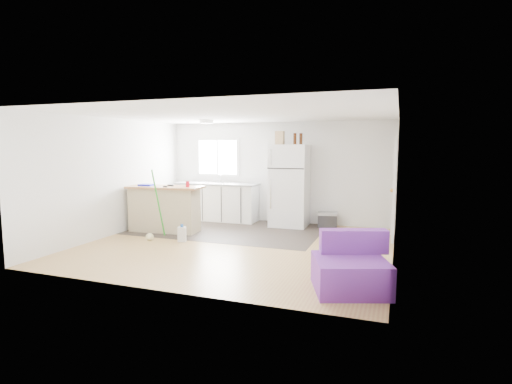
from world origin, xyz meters
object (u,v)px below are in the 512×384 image
kitchen_cabinets (217,201)px  peninsula (165,209)px  cardboard_box (280,138)px  bottle_right (301,139)px  cooler (327,220)px  refrigerator (290,186)px  mop (152,229)px  cleaner_jug (182,234)px  bottle_left (295,139)px  blue_tray (146,185)px  red_cup (188,184)px  purple_seat (351,269)px

kitchen_cabinets → peninsula: kitchen_cabinets is taller
kitchen_cabinets → cardboard_box: bearing=-5.4°
bottle_right → cardboard_box: bearing=-173.9°
cooler → cardboard_box: cardboard_box is taller
refrigerator → cooler: size_ratio=3.84×
cooler → mop: mop is taller
refrigerator → cooler: (0.85, 0.14, -0.76)m
cleaner_jug → mop: (-0.62, -0.09, 0.08)m
refrigerator → mop: bearing=-134.9°
cleaner_jug → cooler: bearing=25.1°
kitchen_cabinets → bottle_left: (2.01, -0.19, 1.52)m
blue_tray → cardboard_box: size_ratio=1.00×
refrigerator → red_cup: size_ratio=15.58×
cardboard_box → bottle_right: (0.48, 0.05, -0.02)m
purple_seat → refrigerator: bearing=96.5°
cooler → purple_seat: size_ratio=0.44×
cooler → blue_tray: bearing=-164.4°
mop → peninsula: bearing=109.9°
bottle_right → cleaner_jug: bearing=-129.3°
blue_tray → purple_seat: bearing=-25.2°
cooler → mop: (-3.02, -2.42, 0.06)m
red_cup → refrigerator: bearing=39.4°
red_cup → cardboard_box: size_ratio=0.40×
kitchen_cabinets → blue_tray: 1.94m
red_cup → blue_tray: bearing=-175.7°
mop → red_cup: mop is taller
peninsula → kitchen_cabinets: bearing=67.4°
refrigerator → bottle_left: bearing=-39.5°
peninsula → cleaner_jug: bearing=-45.5°
cleaner_jug → red_cup: size_ratio=2.86×
refrigerator → cleaner_jug: bearing=-126.6°
refrigerator → kitchen_cabinets: bearing=176.0°
kitchen_cabinets → cleaner_jug: size_ratio=6.07×
kitchen_cabinets → peninsula: (-0.50, -1.58, 0.03)m
kitchen_cabinets → bottle_left: bearing=-5.9°
peninsula → red_cup: bearing=-3.4°
purple_seat → bottle_right: bearing=93.4°
refrigerator → red_cup: 2.34m
kitchen_cabinets → bottle_right: size_ratio=8.33×
peninsula → mop: 0.86m
kitchen_cabinets → red_cup: 1.67m
purple_seat → red_cup: (-3.62, 2.24, 0.78)m
cleaner_jug → bottle_right: bottle_right is taller
mop → red_cup: (0.36, 0.80, 0.81)m
mop → cardboard_box: bearing=54.1°
cleaner_jug → blue_tray: 1.63m
red_cup → kitchen_cabinets: bearing=92.5°
cooler → blue_tray: size_ratio=1.62×
cleaner_jug → refrigerator: bearing=35.8°
peninsula → mop: mop is taller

